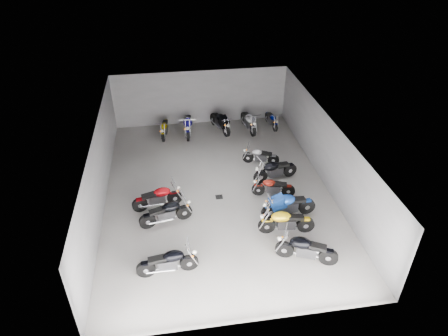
{
  "coord_description": "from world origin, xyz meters",
  "views": [
    {
      "loc": [
        -1.92,
        -14.57,
        10.88
      ],
      "look_at": [
        0.34,
        0.3,
        1.0
      ],
      "focal_mm": 32.0,
      "sensor_mm": 36.0,
      "label": 1
    }
  ],
  "objects_px": {
    "motorcycle_right_b": "(286,222)",
    "motorcycle_right_c": "(288,205)",
    "motorcycle_left_d": "(158,198)",
    "motorcycle_back_e": "(249,121)",
    "motorcycle_right_e": "(275,170)",
    "motorcycle_back_d": "(220,122)",
    "motorcycle_left_a": "(168,262)",
    "motorcycle_right_a": "(306,249)",
    "motorcycle_right_d": "(273,187)",
    "motorcycle_right_f": "(260,156)",
    "motorcycle_left_c": "(166,213)",
    "motorcycle_back_b": "(165,128)",
    "motorcycle_back_c": "(188,125)",
    "drain_grate": "(219,197)",
    "motorcycle_back_f": "(272,119)"
  },
  "relations": [
    {
      "from": "motorcycle_right_b",
      "to": "motorcycle_right_c",
      "type": "xyz_separation_m",
      "value": [
        0.36,
        0.94,
        0.03
      ]
    },
    {
      "from": "motorcycle_right_b",
      "to": "motorcycle_back_b",
      "type": "xyz_separation_m",
      "value": [
        -4.49,
        8.8,
        -0.06
      ]
    },
    {
      "from": "motorcycle_back_b",
      "to": "motorcycle_right_e",
      "type": "bearing_deg",
      "value": 142.23
    },
    {
      "from": "drain_grate",
      "to": "motorcycle_right_b",
      "type": "distance_m",
      "value": 3.53
    },
    {
      "from": "drain_grate",
      "to": "motorcycle_back_d",
      "type": "distance_m",
      "value": 6.36
    },
    {
      "from": "motorcycle_left_c",
      "to": "motorcycle_back_d",
      "type": "height_order",
      "value": "motorcycle_back_d"
    },
    {
      "from": "motorcycle_right_d",
      "to": "motorcycle_back_b",
      "type": "bearing_deg",
      "value": 48.39
    },
    {
      "from": "motorcycle_left_a",
      "to": "motorcycle_right_e",
      "type": "xyz_separation_m",
      "value": [
        5.15,
        5.05,
        0.01
      ]
    },
    {
      "from": "motorcycle_right_d",
      "to": "motorcycle_back_d",
      "type": "distance_m",
      "value": 6.66
    },
    {
      "from": "motorcycle_right_c",
      "to": "motorcycle_back_f",
      "type": "xyz_separation_m",
      "value": [
        1.37,
        8.04,
        -0.11
      ]
    },
    {
      "from": "motorcycle_left_d",
      "to": "motorcycle_back_e",
      "type": "height_order",
      "value": "motorcycle_back_e"
    },
    {
      "from": "motorcycle_left_c",
      "to": "motorcycle_left_d",
      "type": "distance_m",
      "value": 1.13
    },
    {
      "from": "motorcycle_right_b",
      "to": "motorcycle_back_c",
      "type": "xyz_separation_m",
      "value": [
        -3.17,
        8.78,
        0.03
      ]
    },
    {
      "from": "motorcycle_right_d",
      "to": "motorcycle_right_f",
      "type": "height_order",
      "value": "motorcycle_right_d"
    },
    {
      "from": "motorcycle_left_a",
      "to": "motorcycle_right_b",
      "type": "bearing_deg",
      "value": 103.86
    },
    {
      "from": "motorcycle_right_c",
      "to": "motorcycle_right_f",
      "type": "xyz_separation_m",
      "value": [
        -0.2,
        4.17,
        -0.12
      ]
    },
    {
      "from": "motorcycle_left_a",
      "to": "motorcycle_back_c",
      "type": "xyz_separation_m",
      "value": [
        1.47,
        10.21,
        0.04
      ]
    },
    {
      "from": "motorcycle_right_b",
      "to": "motorcycle_back_f",
      "type": "xyz_separation_m",
      "value": [
        1.73,
        8.98,
        -0.09
      ]
    },
    {
      "from": "motorcycle_left_a",
      "to": "motorcycle_back_f",
      "type": "distance_m",
      "value": 12.21
    },
    {
      "from": "motorcycle_right_f",
      "to": "motorcycle_left_a",
      "type": "bearing_deg",
      "value": 162.29
    },
    {
      "from": "drain_grate",
      "to": "motorcycle_back_b",
      "type": "distance_m",
      "value": 6.55
    },
    {
      "from": "motorcycle_back_d",
      "to": "motorcycle_back_f",
      "type": "height_order",
      "value": "motorcycle_back_d"
    },
    {
      "from": "motorcycle_back_b",
      "to": "drain_grate",
      "type": "bearing_deg",
      "value": 118.06
    },
    {
      "from": "motorcycle_right_c",
      "to": "motorcycle_back_d",
      "type": "xyz_separation_m",
      "value": [
        -1.68,
        7.97,
        -0.01
      ]
    },
    {
      "from": "motorcycle_left_a",
      "to": "motorcycle_back_d",
      "type": "xyz_separation_m",
      "value": [
        3.32,
        10.35,
        0.03
      ]
    },
    {
      "from": "motorcycle_left_d",
      "to": "motorcycle_back_d",
      "type": "distance_m",
      "value": 7.51
    },
    {
      "from": "motorcycle_right_a",
      "to": "motorcycle_right_e",
      "type": "relative_size",
      "value": 0.97
    },
    {
      "from": "motorcycle_left_d",
      "to": "motorcycle_right_c",
      "type": "relative_size",
      "value": 0.92
    },
    {
      "from": "motorcycle_left_a",
      "to": "motorcycle_right_a",
      "type": "bearing_deg",
      "value": 85.1
    },
    {
      "from": "motorcycle_right_c",
      "to": "motorcycle_right_d",
      "type": "bearing_deg",
      "value": 5.51
    },
    {
      "from": "motorcycle_left_c",
      "to": "motorcycle_right_c",
      "type": "bearing_deg",
      "value": 73.51
    },
    {
      "from": "motorcycle_back_e",
      "to": "motorcycle_right_d",
      "type": "bearing_deg",
      "value": 80.94
    },
    {
      "from": "motorcycle_left_c",
      "to": "motorcycle_back_e",
      "type": "xyz_separation_m",
      "value": [
        4.93,
        7.51,
        0.03
      ]
    },
    {
      "from": "motorcycle_right_e",
      "to": "motorcycle_back_f",
      "type": "xyz_separation_m",
      "value": [
        1.22,
        5.36,
        -0.09
      ]
    },
    {
      "from": "motorcycle_right_e",
      "to": "motorcycle_left_c",
      "type": "bearing_deg",
      "value": 101.52
    },
    {
      "from": "motorcycle_right_a",
      "to": "motorcycle_left_c",
      "type": "bearing_deg",
      "value": 82.71
    },
    {
      "from": "motorcycle_left_d",
      "to": "motorcycle_right_e",
      "type": "relative_size",
      "value": 0.97
    },
    {
      "from": "motorcycle_left_c",
      "to": "motorcycle_right_a",
      "type": "height_order",
      "value": "motorcycle_right_a"
    },
    {
      "from": "drain_grate",
      "to": "motorcycle_right_a",
      "type": "height_order",
      "value": "motorcycle_right_a"
    },
    {
      "from": "motorcycle_right_a",
      "to": "motorcycle_right_d",
      "type": "bearing_deg",
      "value": 25.29
    },
    {
      "from": "motorcycle_right_c",
      "to": "motorcycle_right_e",
      "type": "xyz_separation_m",
      "value": [
        0.15,
        2.68,
        -0.03
      ]
    },
    {
      "from": "motorcycle_right_f",
      "to": "motorcycle_right_e",
      "type": "bearing_deg",
      "value": -148.31
    },
    {
      "from": "motorcycle_right_b",
      "to": "motorcycle_right_c",
      "type": "bearing_deg",
      "value": -14.82
    },
    {
      "from": "motorcycle_left_a",
      "to": "motorcycle_back_b",
      "type": "height_order",
      "value": "motorcycle_left_a"
    },
    {
      "from": "motorcycle_right_d",
      "to": "motorcycle_back_c",
      "type": "distance_m",
      "value": 7.16
    },
    {
      "from": "motorcycle_right_c",
      "to": "motorcycle_right_d",
      "type": "height_order",
      "value": "motorcycle_right_c"
    },
    {
      "from": "motorcycle_left_c",
      "to": "motorcycle_right_a",
      "type": "distance_m",
      "value": 5.67
    },
    {
      "from": "motorcycle_right_a",
      "to": "motorcycle_right_f",
      "type": "relative_size",
      "value": 1.2
    },
    {
      "from": "motorcycle_right_e",
      "to": "motorcycle_back_f",
      "type": "relative_size",
      "value": 1.17
    },
    {
      "from": "motorcycle_right_e",
      "to": "motorcycle_back_d",
      "type": "relative_size",
      "value": 0.99
    }
  ]
}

